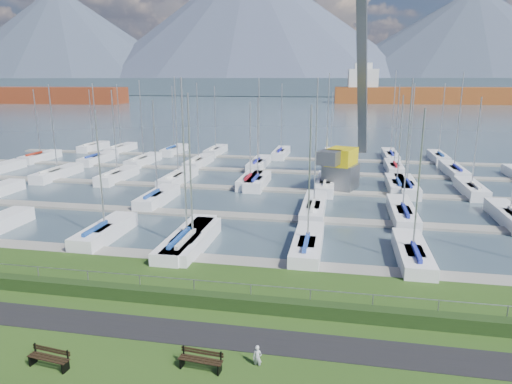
% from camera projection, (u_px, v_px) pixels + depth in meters
% --- Properties ---
extents(path, '(160.00, 2.00, 0.04)m').
position_uv_depth(path, '(195.00, 333.00, 20.74)').
color(path, black).
rests_on(path, grass).
extents(water, '(800.00, 540.00, 0.20)m').
position_uv_depth(water, '(333.00, 99.00, 271.67)').
color(water, '#3D4F5A').
extents(hedge, '(80.00, 0.70, 0.70)m').
position_uv_depth(hedge, '(211.00, 300.00, 23.14)').
color(hedge, '#1E3312').
rests_on(hedge, grass).
extents(fence, '(80.00, 0.04, 0.04)m').
position_uv_depth(fence, '(212.00, 281.00, 23.32)').
color(fence, gray).
rests_on(fence, grass).
extents(foothill, '(900.00, 80.00, 12.00)m').
position_uv_depth(foothill, '(336.00, 87.00, 336.89)').
color(foothill, '#40505E').
rests_on(foothill, water).
extents(mountains, '(1190.00, 360.00, 115.00)m').
position_uv_depth(mountains, '(348.00, 37.00, 396.94)').
color(mountains, '#465467').
rests_on(mountains, water).
extents(docks, '(90.00, 41.60, 0.25)m').
position_uv_depth(docks, '(280.00, 190.00, 48.45)').
color(docks, slate).
rests_on(docks, water).
extents(bench_left, '(1.84, 0.65, 0.85)m').
position_uv_depth(bench_left, '(49.00, 358.00, 18.24)').
color(bench_left, black).
rests_on(bench_left, grass).
extents(bench_right, '(1.83, 0.58, 0.85)m').
position_uv_depth(bench_right, '(201.00, 360.00, 18.11)').
color(bench_right, black).
rests_on(bench_right, grass).
extents(person, '(0.40, 0.29, 1.03)m').
position_uv_depth(person, '(257.00, 354.00, 18.32)').
color(person, '#AFAFB6').
rests_on(person, grass).
extents(crane, '(5.64, 13.48, 22.35)m').
position_uv_depth(crane, '(347.00, 136.00, 48.70)').
color(crane, '#595C61').
rests_on(crane, water).
extents(cargo_ship_west, '(95.46, 23.04, 21.50)m').
position_uv_depth(cargo_ship_west, '(22.00, 95.00, 225.44)').
color(cargo_ship_west, maroon).
rests_on(cargo_ship_west, water).
extents(cargo_ship_mid, '(89.14, 20.52, 21.50)m').
position_uv_depth(cargo_ship_mid, '(418.00, 95.00, 222.31)').
color(cargo_ship_mid, brown).
rests_on(cargo_ship_mid, water).
extents(sailboat_fleet, '(74.09, 50.49, 13.04)m').
position_uv_depth(sailboat_fleet, '(269.00, 135.00, 49.58)').
color(sailboat_fleet, navy).
rests_on(sailboat_fleet, water).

